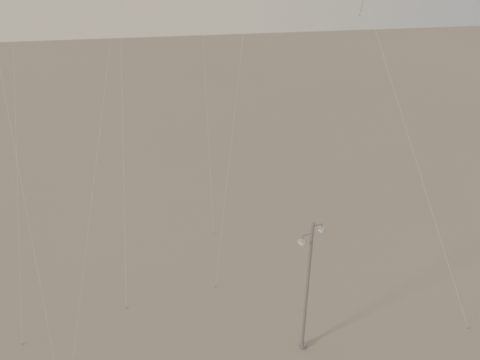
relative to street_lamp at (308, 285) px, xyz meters
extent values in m
cylinder|color=#93959B|center=(-0.01, 0.00, -4.61)|extent=(0.44, 0.44, 0.30)
cylinder|color=#93959B|center=(-0.01, 0.00, -0.37)|extent=(0.28, 0.18, 8.78)
cylinder|color=#93959B|center=(0.09, 0.00, 4.07)|extent=(0.14, 0.14, 0.18)
cylinder|color=#93959B|center=(0.33, 0.07, 3.92)|extent=(0.50, 0.21, 0.07)
cylinder|color=#93959B|center=(0.57, 0.14, 3.77)|extent=(0.06, 0.06, 0.30)
ellipsoid|color=#B3B3AE|center=(0.57, 0.14, 3.62)|extent=(0.52, 0.52, 0.18)
cylinder|color=#93959B|center=(-0.21, -0.06, 3.47)|extent=(0.60, 0.19, 0.07)
cylinder|color=#93959B|center=(-0.50, -0.13, 3.27)|extent=(0.06, 0.06, 0.40)
ellipsoid|color=#B3B3AE|center=(-0.50, -0.13, 3.07)|extent=(0.52, 0.52, 0.18)
cylinder|color=beige|center=(-15.44, 8.43, 10.78)|extent=(2.58, 11.60, 30.97)
cylinder|color=#93959B|center=(-16.72, 2.64, -4.71)|extent=(0.06, 0.06, 0.10)
cylinder|color=beige|center=(-10.47, 4.95, 9.23)|extent=(6.02, 10.52, 27.88)
cylinder|color=beige|center=(-1.74, 11.44, 13.14)|extent=(5.75, 10.35, 35.69)
cylinder|color=#93959B|center=(-4.61, 6.27, -4.71)|extent=(0.06, 0.06, 0.10)
cylinder|color=beige|center=(-14.34, 1.42, 6.75)|extent=(0.77, 5.05, 22.92)
cylinder|color=#312C29|center=(7.15, 15.14, 11.97)|extent=(0.18, 0.04, 1.11)
cylinder|color=beige|center=(8.96, 7.58, 4.06)|extent=(3.34, 15.10, 17.54)
cylinder|color=#93959B|center=(10.62, 0.03, -4.71)|extent=(0.06, 0.06, 0.10)
cylinder|color=beige|center=(-4.13, 17.23, 12.30)|extent=(0.08, 8.94, 34.01)
cylinder|color=#93959B|center=(-4.10, 12.76, -4.71)|extent=(0.06, 0.06, 0.10)
cylinder|color=beige|center=(-9.91, 12.82, 8.71)|extent=(1.46, 15.64, 26.84)
cylinder|color=#93959B|center=(-10.63, 5.00, -4.71)|extent=(0.06, 0.06, 0.10)
camera|label=1|loc=(-7.08, -22.58, 19.34)|focal=40.00mm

